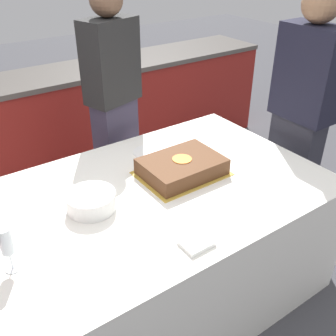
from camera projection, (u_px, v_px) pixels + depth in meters
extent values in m
plane|color=#424247|center=(152.00, 293.00, 2.41)|extent=(14.00, 14.00, 0.00)
cube|color=maroon|center=(45.00, 132.00, 3.35)|extent=(4.40, 0.55, 0.88)
cube|color=#4C4742|center=(35.00, 79.00, 3.11)|extent=(4.40, 0.58, 0.04)
cube|color=white|center=(150.00, 246.00, 2.22)|extent=(1.89, 1.17, 0.75)
cube|color=gold|center=(182.00, 174.00, 2.17)|extent=(0.47, 0.35, 0.00)
cube|color=#56331C|center=(182.00, 166.00, 2.15)|extent=(0.43, 0.31, 0.09)
cylinder|color=orange|center=(182.00, 159.00, 2.13)|extent=(0.11, 0.11, 0.00)
cylinder|color=white|center=(91.00, 201.00, 1.88)|extent=(0.24, 0.24, 0.09)
cylinder|color=white|center=(13.00, 268.00, 1.56)|extent=(0.06, 0.06, 0.00)
cylinder|color=white|center=(11.00, 260.00, 1.54)|extent=(0.01, 0.01, 0.08)
cylinder|color=white|center=(6.00, 241.00, 1.49)|extent=(0.05, 0.05, 0.11)
cylinder|color=white|center=(148.00, 152.00, 2.39)|extent=(0.18, 0.18, 0.00)
cube|color=white|center=(197.00, 243.00, 1.67)|extent=(0.13, 0.11, 0.02)
cube|color=#383347|center=(118.00, 162.00, 2.86)|extent=(0.33, 0.24, 0.94)
cube|color=black|center=(111.00, 61.00, 2.48)|extent=(0.39, 0.29, 0.53)
cube|color=#282833|center=(290.00, 175.00, 2.76)|extent=(0.16, 0.33, 0.87)
cube|color=black|center=(308.00, 73.00, 2.39)|extent=(0.20, 0.39, 0.58)
sphere|color=#936B4C|center=(322.00, 3.00, 2.18)|extent=(0.22, 0.22, 0.22)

